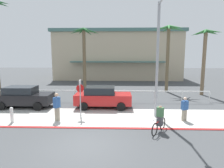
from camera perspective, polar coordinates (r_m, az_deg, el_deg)
name	(u,v)px	position (r m, az deg, el deg)	size (l,w,h in m)	color
ground_plane	(103,98)	(19.31, -2.70, -4.05)	(80.00, 80.00, 0.00)	#424447
sidewalk_strip	(96,117)	(13.74, -4.67, -9.40)	(44.00, 4.00, 0.02)	beige
curb_paint	(92,128)	(11.87, -5.80, -12.38)	(44.00, 0.24, 0.03)	maroon
building_backdrop	(118,55)	(35.31, 1.63, 8.42)	(21.00, 10.52, 8.04)	#BCAD8E
rail_fence	(101,93)	(17.67, -3.11, -2.48)	(19.05, 0.08, 1.04)	white
stop_sign_bike_lane	(80,93)	(13.48, -9.09, -2.51)	(0.52, 0.56, 2.56)	gray
bollard_0	(12,115)	(13.99, -26.78, -7.84)	(0.20, 0.20, 1.00)	white
streetlight_curb	(158,54)	(13.21, 13.11, 8.49)	(0.24, 2.54, 7.50)	#9EA0A5
palm_tree_1	(84,45)	(22.01, -8.01, 10.94)	(3.17, 3.20, 7.01)	brown
palm_tree_2	(168,42)	(22.89, 15.83, 11.51)	(3.39, 3.46, 7.30)	brown
palm_tree_3	(205,47)	(22.38, 25.09, 9.52)	(2.75, 3.29, 6.66)	#756047
car_black_1	(24,97)	(17.36, -24.01, -3.34)	(4.40, 2.02, 1.69)	black
car_red_2	(102,97)	(15.80, -2.75, -3.72)	(4.40, 2.02, 1.69)	red
cyclist_red_0	(160,120)	(11.37, 13.47, -9.92)	(1.07, 1.54, 1.50)	black
pedestrian_0	(57,108)	(13.25, -15.49, -6.62)	(0.43, 0.48, 1.81)	gray
pedestrian_1	(184,110)	(13.59, 20.05, -7.04)	(0.47, 0.43, 1.56)	gray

